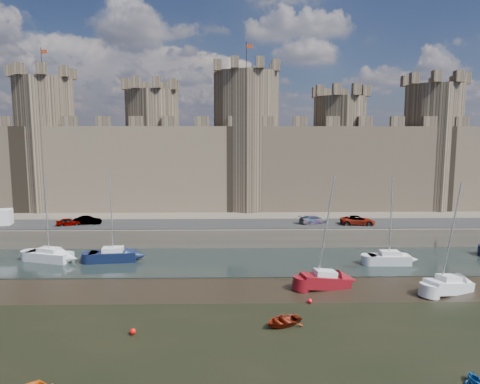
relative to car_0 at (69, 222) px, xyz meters
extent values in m
plane|color=black|center=(23.21, -33.22, -3.05)|extent=(160.00, 160.00, 0.00)
cube|color=black|center=(23.21, -9.22, -3.01)|extent=(160.00, 12.00, 0.08)
cube|color=#4C443A|center=(23.21, 26.78, -1.80)|extent=(160.00, 60.00, 2.50)
cube|color=black|center=(23.21, 0.78, -0.50)|extent=(160.00, 7.00, 0.10)
cube|color=#42382B|center=(23.21, 14.78, 6.45)|extent=(100.00, 9.00, 14.00)
cylinder|color=#42382B|center=(-8.79, 14.78, 10.45)|extent=(10.00, 10.00, 22.00)
cylinder|color=black|center=(-8.79, 14.78, 23.95)|extent=(0.10, 0.10, 5.00)
cube|color=#993314|center=(-8.29, 14.78, 25.75)|extent=(1.00, 0.03, 0.60)
cylinder|color=#42382B|center=(9.21, 14.78, 9.45)|extent=(9.00, 9.00, 20.00)
cylinder|color=#42382B|center=(25.21, 14.78, 10.95)|extent=(11.00, 11.00, 23.00)
cylinder|color=black|center=(25.21, 14.78, 24.95)|extent=(0.10, 0.10, 5.00)
cube|color=#993314|center=(25.71, 14.78, 26.75)|extent=(1.00, 0.03, 0.60)
cylinder|color=#42382B|center=(41.21, 14.78, 8.95)|extent=(9.00, 9.00, 19.00)
cylinder|color=#42382B|center=(57.21, 14.78, 9.95)|extent=(10.00, 10.00, 21.00)
imported|color=gray|center=(0.00, 0.00, 0.00)|extent=(3.50, 2.28, 1.11)
imported|color=gray|center=(2.35, 0.74, 0.06)|extent=(3.87, 1.76, 1.23)
imported|color=gray|center=(34.42, 0.78, 0.07)|extent=(4.67, 3.10, 1.26)
imported|color=gray|center=(40.37, -0.28, 0.11)|extent=(4.94, 2.58, 1.33)
cube|color=silver|center=(0.89, -8.79, -2.42)|extent=(5.82, 3.58, 1.11)
cube|color=silver|center=(0.89, -8.79, -1.61)|extent=(2.74, 2.11, 0.50)
cylinder|color=silver|center=(0.89, -8.79, 2.67)|extent=(0.14, 0.14, 9.08)
cube|color=black|center=(8.57, -9.08, -2.38)|extent=(5.60, 2.70, 1.18)
cube|color=silver|center=(8.57, -9.08, -1.53)|extent=(2.55, 1.73, 0.54)
cylinder|color=silver|center=(8.57, -9.08, 3.02)|extent=(0.14, 0.14, 9.64)
cube|color=silver|center=(41.03, -10.85, -2.42)|extent=(4.74, 1.94, 1.11)
cube|color=silver|center=(41.03, -10.85, -1.62)|extent=(2.12, 1.33, 0.50)
cylinder|color=silver|center=(41.03, -10.85, 2.65)|extent=(0.14, 0.14, 9.04)
cube|color=maroon|center=(31.90, -18.31, -2.44)|extent=(5.11, 2.87, 1.23)
cube|color=silver|center=(31.90, -18.31, -1.55)|extent=(2.38, 1.74, 0.56)
cylinder|color=silver|center=(31.90, -18.31, 3.19)|extent=(0.14, 0.14, 10.04)
cube|color=silver|center=(43.43, -19.83, -2.47)|extent=(5.31, 3.77, 1.16)
cube|color=silver|center=(43.43, -19.83, -1.63)|extent=(2.56, 2.13, 0.53)
cylinder|color=silver|center=(43.43, -19.83, 2.87)|extent=(0.14, 0.14, 9.53)
imported|color=maroon|center=(26.76, -26.72, -2.72)|extent=(4.01, 3.73, 0.68)
imported|color=#154E93|center=(37.34, -34.97, -2.67)|extent=(1.29, 1.48, 0.77)
sphere|color=red|center=(15.23, -28.05, -2.82)|extent=(0.47, 0.47, 0.47)
sphere|color=#FF0B1D|center=(29.71, -22.24, -2.84)|extent=(0.43, 0.43, 0.43)
sphere|color=#F40F0A|center=(41.62, -21.22, -2.85)|extent=(0.42, 0.42, 0.42)
camera|label=1|loc=(22.75, -58.82, 11.76)|focal=32.00mm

